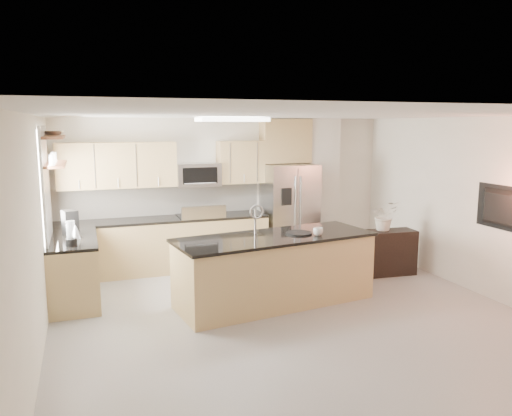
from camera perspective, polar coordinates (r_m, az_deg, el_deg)
name	(u,v)px	position (r m, az deg, el deg)	size (l,w,h in m)	color
floor	(300,325)	(6.47, 5.05, -13.13)	(6.50, 6.50, 0.00)	#9C9995
ceiling	(303,115)	(5.98, 5.42, 10.55)	(6.00, 6.50, 0.02)	silver
wall_back	(228,191)	(9.11, -3.23, 2.01)	(6.00, 0.02, 2.60)	white
wall_left	(33,242)	(5.59, -24.10, -3.60)	(0.02, 6.50, 2.60)	white
wall_right	(496,210)	(7.81, 25.72, -0.18)	(0.02, 6.50, 2.60)	white
back_counter	(165,244)	(8.70, -10.39, -4.04)	(3.55, 0.66, 1.44)	tan
left_counter	(74,270)	(7.57, -20.07, -6.62)	(0.66, 1.50, 0.92)	tan
range	(201,241)	(8.80, -6.35, -3.78)	(0.76, 0.64, 1.14)	black
upper_cabinets	(156,164)	(8.63, -11.33, 4.92)	(3.50, 0.33, 0.75)	tan
microwave	(198,175)	(8.73, -6.67, 3.81)	(0.76, 0.40, 0.40)	#A6A6A8
refrigerator	(289,213)	(9.17, 3.82, -0.53)	(0.92, 0.78, 1.78)	#A6A6A8
partition_column	(322,187)	(9.63, 7.50, 2.35)	(0.60, 0.30, 2.60)	silver
window	(45,187)	(7.35, -22.95, 2.22)	(0.04, 1.15, 1.65)	white
shelf_lower	(54,164)	(7.42, -22.07, 4.66)	(0.30, 1.20, 0.04)	brown
shelf_upper	(52,137)	(7.40, -22.25, 7.52)	(0.30, 1.20, 0.04)	brown
ceiling_fixture	(232,120)	(7.34, -2.76, 10.07)	(1.00, 0.50, 0.06)	white
island	(275,269)	(7.04, 2.17, -7.01)	(2.91, 1.39, 1.39)	tan
credenza	(387,252)	(8.66, 14.71, -4.93)	(0.94, 0.39, 0.75)	black
cup	(318,232)	(6.98, 7.10, -2.69)	(0.14, 0.14, 0.11)	silver
platter	(299,233)	(7.06, 4.93, -2.88)	(0.37, 0.37, 0.02)	black
blender	(71,235)	(6.94, -20.40, -2.93)	(0.14, 0.14, 0.33)	black
kettle	(76,231)	(7.41, -19.93, -2.50)	(0.18, 0.18, 0.22)	#A6A6A8
coffee_maker	(70,223)	(7.65, -20.47, -1.62)	(0.25, 0.27, 0.36)	black
bowl	(53,132)	(7.72, -22.16, 8.03)	(0.35, 0.35, 0.09)	#A6A6A8
flower_vase	(384,208)	(8.53, 14.45, -0.03)	(0.67, 0.58, 0.74)	beige
television	(502,209)	(7.60, 26.32, -0.09)	(1.08, 0.14, 0.62)	black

